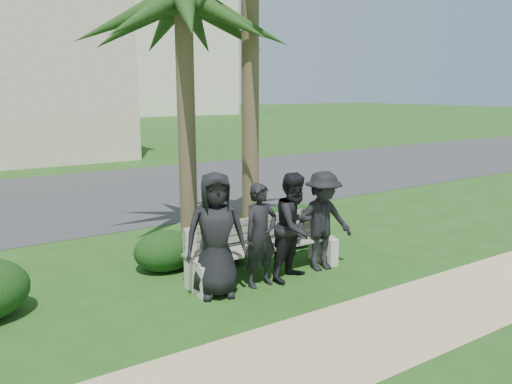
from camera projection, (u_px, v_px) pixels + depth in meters
ground at (282, 284)px, 7.41m from camera, size 160.00×160.00×0.00m
footpath at (370, 332)px, 5.93m from camera, size 30.00×1.60×0.01m
asphalt_street at (115, 193)px, 13.99m from camera, size 160.00×8.00×0.01m
stucco_bldg_right at (12, 70)px, 20.94m from camera, size 8.40×8.40×7.30m
park_bench at (264, 251)px, 7.67m from camera, size 2.48×0.57×0.87m
man_a at (216, 235)px, 6.83m from camera, size 0.98×0.78×1.75m
man_b at (261, 235)px, 7.20m from camera, size 0.57×0.39×1.52m
man_c at (295, 226)px, 7.48m from camera, size 0.95×0.84×1.63m
man_d at (323, 221)px, 7.86m from camera, size 1.10×0.73×1.59m
hedge_b at (165, 249)px, 7.95m from camera, size 1.01×0.83×0.66m
hedge_c at (218, 239)px, 8.25m from camera, size 1.24×1.02×0.81m
hedge_d at (291, 223)px, 9.24m from camera, size 1.22×1.01×0.80m
hedge_e at (289, 223)px, 9.48m from camera, size 1.05×0.87×0.68m
palm_left at (183, 3)px, 8.48m from camera, size 3.00×3.00×5.23m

